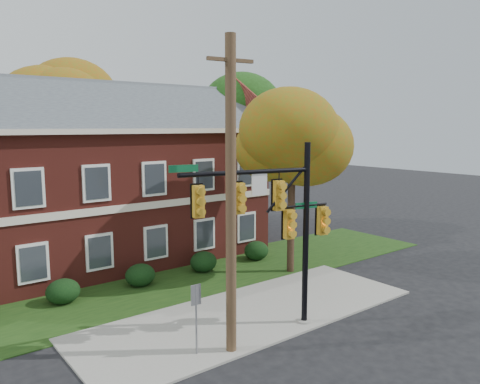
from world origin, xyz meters
TOP-DOWN VIEW (x-y plane):
  - ground at (0.00, 0.00)m, footprint 120.00×120.00m
  - sidewalk at (0.00, 1.00)m, footprint 14.00×5.00m
  - grass_strip at (0.00, 6.00)m, footprint 30.00×6.00m
  - apartment_building at (-2.00, 11.95)m, footprint 18.80×8.80m
  - hedge_left at (-5.50, 6.70)m, footprint 1.40×1.26m
  - hedge_center at (-2.00, 6.70)m, footprint 1.40×1.26m
  - hedge_right at (1.50, 6.70)m, footprint 1.40×1.26m
  - hedge_far_right at (5.00, 6.70)m, footprint 1.40×1.26m
  - tree_near_right at (5.22, 3.87)m, footprint 4.50×4.25m
  - tree_right_rear at (9.31, 12.81)m, footprint 6.30×5.95m
  - tree_far_rear at (-0.66, 19.79)m, footprint 6.84×6.46m
  - traffic_signal at (-0.20, -0.64)m, footprint 5.98×1.42m
  - utility_pole at (-2.50, -1.00)m, footprint 1.57×0.38m
  - sign_post at (-3.54, -0.52)m, footprint 0.35×0.07m

SIDE VIEW (x-z plane):
  - ground at x=0.00m, z-range 0.00..0.00m
  - grass_strip at x=0.00m, z-range 0.00..0.04m
  - sidewalk at x=0.00m, z-range 0.00..0.08m
  - hedge_left at x=-5.50m, z-range 0.00..1.05m
  - hedge_center at x=-2.00m, z-range 0.00..1.05m
  - hedge_right at x=1.50m, z-range 0.00..1.05m
  - hedge_far_right at x=5.00m, z-range 0.00..1.05m
  - sign_post at x=-3.54m, z-range 0.43..2.82m
  - traffic_signal at x=-0.20m, z-range 0.82..7.61m
  - apartment_building at x=-2.00m, z-range 0.12..9.86m
  - utility_pole at x=-2.50m, z-range 0.07..10.19m
  - tree_near_right at x=5.22m, z-range 2.38..10.96m
  - tree_right_rear at x=9.31m, z-range 2.81..13.43m
  - tree_far_rear at x=-0.66m, z-range 3.08..14.60m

